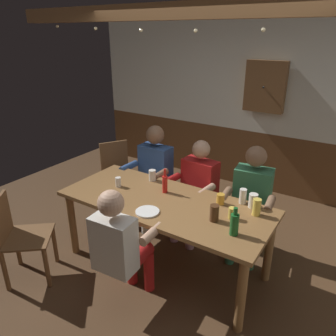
# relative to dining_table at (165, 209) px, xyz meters

# --- Properties ---
(ground_plane) EXTENTS (6.51, 6.51, 0.00)m
(ground_plane) POSITION_rel_dining_table_xyz_m (0.00, -0.11, -0.67)
(ground_plane) COLOR #4C331E
(back_wall_upper) EXTENTS (5.43, 0.12, 1.65)m
(back_wall_upper) POSITION_rel_dining_table_xyz_m (0.00, 2.39, 1.06)
(back_wall_upper) COLOR beige
(back_wall_wainscot) EXTENTS (5.43, 0.12, 0.90)m
(back_wall_wainscot) POSITION_rel_dining_table_xyz_m (0.00, 2.39, -0.22)
(back_wall_wainscot) COLOR brown
(back_wall_wainscot) RESTS_ON ground_plane
(ceiling_beam) EXTENTS (4.88, 0.14, 0.16)m
(ceiling_beam) POSITION_rel_dining_table_xyz_m (0.00, 0.58, 1.80)
(ceiling_beam) COLOR brown
(dining_table) EXTENTS (2.09, 0.88, 0.76)m
(dining_table) POSITION_rel_dining_table_xyz_m (0.00, 0.00, 0.00)
(dining_table) COLOR brown
(dining_table) RESTS_ON ground_plane
(person_0) EXTENTS (0.55, 0.54, 1.25)m
(person_0) POSITION_rel_dining_table_xyz_m (-0.63, 0.67, 0.02)
(person_0) COLOR #2D4C84
(person_0) RESTS_ON ground_plane
(person_1) EXTENTS (0.57, 0.53, 1.18)m
(person_1) POSITION_rel_dining_table_xyz_m (-0.01, 0.67, -0.02)
(person_1) COLOR #AD1919
(person_1) RESTS_ON ground_plane
(person_2) EXTENTS (0.55, 0.56, 1.23)m
(person_2) POSITION_rel_dining_table_xyz_m (0.63, 0.68, 0.01)
(person_2) COLOR #33724C
(person_2) RESTS_ON ground_plane
(person_3) EXTENTS (0.51, 0.53, 1.18)m
(person_3) POSITION_rel_dining_table_xyz_m (-0.01, -0.66, -0.02)
(person_3) COLOR silver
(person_3) RESTS_ON ground_plane
(chair_empty_near_right) EXTENTS (0.60, 0.60, 0.88)m
(chair_empty_near_right) POSITION_rel_dining_table_xyz_m (-1.32, 0.80, -0.19)
(chair_empty_near_right) COLOR brown
(chair_empty_near_right) RESTS_ON ground_plane
(chair_empty_near_left) EXTENTS (0.62, 0.62, 0.88)m
(chair_empty_near_left) POSITION_rel_dining_table_xyz_m (-1.09, -0.91, -0.19)
(chair_empty_near_left) COLOR brown
(chair_empty_near_left) RESTS_ON ground_plane
(plate_0) EXTENTS (0.22, 0.22, 0.01)m
(plate_0) POSITION_rel_dining_table_xyz_m (-0.01, -0.27, 0.10)
(plate_0) COLOR white
(plate_0) RESTS_ON dining_table
(bottle_0) EXTENTS (0.07, 0.07, 0.25)m
(bottle_0) POSITION_rel_dining_table_xyz_m (0.79, -0.17, 0.20)
(bottle_0) COLOR #195923
(bottle_0) RESTS_ON dining_table
(bottle_1) EXTENTS (0.05, 0.05, 0.26)m
(bottle_1) POSITION_rel_dining_table_xyz_m (-0.10, 0.16, 0.20)
(bottle_1) COLOR red
(bottle_1) RESTS_ON dining_table
(pint_glass_0) EXTENTS (0.07, 0.07, 0.16)m
(pint_glass_0) POSITION_rel_dining_table_xyz_m (0.84, 0.23, 0.18)
(pint_glass_0) COLOR #E5C64C
(pint_glass_0) RESTS_ON dining_table
(pint_glass_1) EXTENTS (0.08, 0.08, 0.14)m
(pint_glass_1) POSITION_rel_dining_table_xyz_m (0.76, 0.34, 0.17)
(pint_glass_1) COLOR white
(pint_glass_1) RESTS_ON dining_table
(pint_glass_2) EXTENTS (0.06, 0.06, 0.10)m
(pint_glass_2) POSITION_rel_dining_table_xyz_m (-0.59, -0.00, 0.15)
(pint_glass_2) COLOR white
(pint_glass_2) RESTS_ON dining_table
(pint_glass_3) EXTENTS (0.07, 0.07, 0.15)m
(pint_glass_3) POSITION_rel_dining_table_xyz_m (0.65, 0.37, 0.17)
(pint_glass_3) COLOR white
(pint_glass_3) RESTS_ON dining_table
(pint_glass_4) EXTENTS (0.08, 0.08, 0.15)m
(pint_glass_4) POSITION_rel_dining_table_xyz_m (0.56, -0.07, 0.17)
(pint_glass_4) COLOR #4C2D19
(pint_glass_4) RESTS_ON dining_table
(pint_glass_5) EXTENTS (0.08, 0.08, 0.10)m
(pint_glass_5) POSITION_rel_dining_table_xyz_m (0.48, 0.24, 0.15)
(pint_glass_5) COLOR gold
(pint_glass_5) RESTS_ON dining_table
(pint_glass_6) EXTENTS (0.06, 0.06, 0.11)m
(pint_glass_6) POSITION_rel_dining_table_xyz_m (0.68, 0.05, 0.15)
(pint_glass_6) COLOR #E5C64C
(pint_glass_6) RESTS_ON dining_table
(pint_glass_7) EXTENTS (0.08, 0.08, 0.12)m
(pint_glass_7) POSITION_rel_dining_table_xyz_m (-0.38, 0.32, 0.16)
(pint_glass_7) COLOR white
(pint_glass_7) RESTS_ON dining_table
(wall_dart_cabinet) EXTENTS (0.56, 0.15, 0.70)m
(wall_dart_cabinet) POSITION_rel_dining_table_xyz_m (0.18, 2.26, 0.92)
(wall_dart_cabinet) COLOR brown
(string_lights) EXTENTS (3.83, 0.04, 0.09)m
(string_lights) POSITION_rel_dining_table_xyz_m (0.00, 0.53, 1.65)
(string_lights) COLOR #F9EAB2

